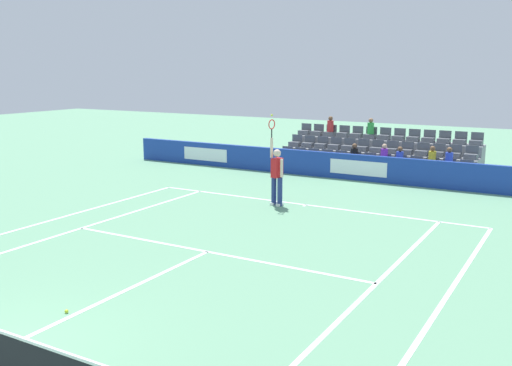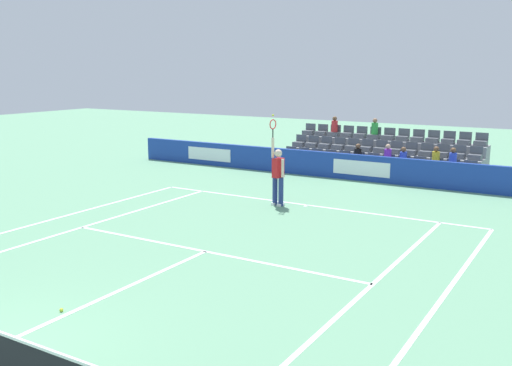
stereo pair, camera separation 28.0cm
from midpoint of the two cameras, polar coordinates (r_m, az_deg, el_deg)
The scene contains 12 objects.
line_baseline at distance 18.38m, azimuth 4.53°, elevation -2.15°, with size 10.97×0.10×0.01m, color white.
line_service at distance 13.80m, azimuth -5.39°, elevation -6.74°, with size 8.23×0.10×0.01m, color white.
line_centre_service at distance 11.50m, azimuth -14.79°, elevation -10.83°, with size 0.10×6.40×0.01m, color white.
line_singles_sideline_left at distance 16.14m, azimuth -18.41°, elevation -4.60°, with size 0.10×11.89×0.01m, color white.
line_singles_sideline_right at distance 11.62m, azimuth 10.35°, elevation -10.39°, with size 0.10×11.89×0.01m, color white.
line_doubles_sideline_left at distance 17.16m, azimuth -21.47°, elevation -3.88°, with size 0.10×11.89×0.01m, color white.
line_doubles_sideline_right at distance 11.28m, azimuth 17.04°, elevation -11.40°, with size 0.10×11.89×0.01m, color white.
line_centre_mark at distance 18.29m, azimuth 4.40°, elevation -2.22°, with size 0.10×0.20×0.01m, color white.
sponsor_barrier at distance 22.57m, azimuth 9.74°, elevation 1.51°, with size 21.30×0.22×1.00m.
tennis_player at distance 18.09m, azimuth 1.61°, elevation 0.86°, with size 0.51×0.39×2.85m.
stadium_stand at distance 24.72m, azimuth 11.62°, elevation 2.38°, with size 8.06×2.85×2.15m.
loose_tennis_ball at distance 11.04m, azimuth -18.84°, elevation -11.85°, with size 0.07×0.07×0.07m, color #D1E533.
Camera 1 is at (-7.51, 4.35, 4.25)m, focal length 40.69 mm.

